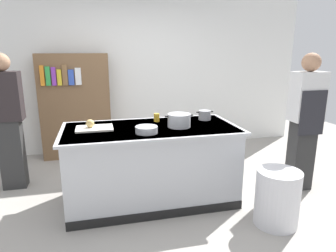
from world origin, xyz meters
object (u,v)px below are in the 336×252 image
onion (90,123)px  bookshelf (76,106)px  stock_pot (179,120)px  juice_cup (157,118)px  mixing_bowl (147,130)px  person_chef (305,120)px  trash_bin (277,198)px  sauce_pan (205,115)px  person_guest (8,119)px

onion → bookshelf: 1.75m
onion → bookshelf: (-0.25, 1.73, -0.11)m
bookshelf → stock_pot: bearing=-56.3°
onion → juice_cup: (0.79, 0.19, -0.02)m
mixing_bowl → person_chef: (2.00, 0.09, -0.02)m
onion → trash_bin: bearing=-25.9°
stock_pot → trash_bin: stock_pot is taller
juice_cup → bookshelf: bearing=124.1°
onion → sauce_pan: size_ratio=0.42×
mixing_bowl → juice_cup: 0.53m
sauce_pan → juice_cup: bearing=175.8°
person_guest → juice_cup: bearing=94.0°
juice_cup → trash_bin: size_ratio=0.17×
trash_bin → sauce_pan: bearing=112.5°
juice_cup → trash_bin: (1.03, -1.07, -0.66)m
person_chef → bookshelf: bearing=54.0°
onion → juice_cup: size_ratio=0.91×
sauce_pan → trash_bin: size_ratio=0.38×
mixing_bowl → bookshelf: bookshelf is taller
trash_bin → person_chef: bearing=41.5°
onion → trash_bin: onion is taller
trash_bin → person_guest: (-2.82, 1.57, 0.62)m
trash_bin → bookshelf: 3.37m
mixing_bowl → trash_bin: (1.24, -0.58, -0.64)m
trash_bin → person_chef: person_chef is taller
onion → sauce_pan: (1.39, 0.14, -0.01)m
onion → bookshelf: bookshelf is taller
sauce_pan → mixing_bowl: sauce_pan is taller
sauce_pan → person_guest: (-2.40, 0.55, -0.05)m
mixing_bowl → trash_bin: size_ratio=0.41×
onion → person_chef: size_ratio=0.05×
mixing_bowl → person_guest: bearing=147.9°
stock_pot → trash_bin: (0.83, -0.75, -0.68)m
sauce_pan → bookshelf: bookshelf is taller
sauce_pan → person_chef: bearing=-16.4°
onion → mixing_bowl: 0.65m
onion → sauce_pan: sauce_pan is taller
stock_pot → mixing_bowl: stock_pot is taller
person_guest → sauce_pan: bearing=96.9°
person_guest → person_chef: bearing=95.7°
stock_pot → person_chef: (1.59, -0.08, -0.06)m
onion → stock_pot: 0.99m
sauce_pan → person_guest: 2.46m
stock_pot → sauce_pan: bearing=33.7°
onion → sauce_pan: bearing=5.9°
juice_cup → trash_bin: bearing=-46.1°
stock_pot → juice_cup: (-0.20, 0.32, -0.03)m
person_guest → mixing_bowl: bearing=77.7°
bookshelf → onion: bearing=-81.6°
mixing_bowl → juice_cup: (0.21, 0.49, 0.01)m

